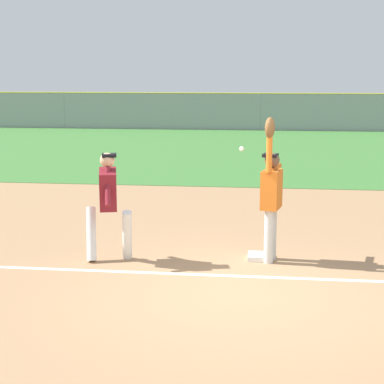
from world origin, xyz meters
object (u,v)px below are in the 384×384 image
(runner, at_px, (108,199))
(parked_car_silver, at_px, (299,114))
(fielder, at_px, (271,191))
(baseball, at_px, (242,149))
(parked_car_green, at_px, (106,113))
(parked_car_tan, at_px, (191,113))
(first_base, at_px, (260,257))

(runner, xyz_separation_m, parked_car_silver, (4.18, 26.06, -0.32))
(fielder, distance_m, baseball, 0.81)
(baseball, height_order, parked_car_green, baseball)
(fielder, distance_m, parked_car_tan, 25.99)
(runner, xyz_separation_m, parked_car_green, (-6.64, 25.49, -0.32))
(baseball, xyz_separation_m, parked_car_green, (-8.69, 25.29, -1.11))
(runner, bearing_deg, baseball, -8.52)
(runner, bearing_deg, fielder, -7.93)
(parked_car_green, bearing_deg, parked_car_tan, -0.19)
(parked_car_tan, relative_size, parked_car_silver, 0.99)
(parked_car_green, distance_m, parked_car_silver, 10.83)
(first_base, relative_size, parked_car_silver, 0.08)
(baseball, bearing_deg, fielder, 8.66)
(first_base, relative_size, baseball, 5.14)
(runner, bearing_deg, parked_car_silver, 66.93)
(baseball, bearing_deg, parked_car_green, 108.97)
(baseball, distance_m, parked_car_tan, 26.01)
(first_base, height_order, parked_car_silver, parked_car_silver)
(fielder, bearing_deg, runner, 18.81)
(fielder, distance_m, parked_car_silver, 25.86)
(first_base, distance_m, parked_car_silver, 25.78)
(parked_car_silver, bearing_deg, fielder, -87.30)
(runner, bearing_deg, parked_car_green, 90.65)
(parked_car_green, xyz_separation_m, parked_car_silver, (10.82, 0.58, 0.00))
(first_base, bearing_deg, runner, -171.37)
(runner, bearing_deg, parked_car_tan, 80.09)
(fielder, relative_size, baseball, 30.81)
(runner, height_order, parked_car_green, runner)
(first_base, height_order, runner, runner)
(first_base, relative_size, runner, 0.22)
(first_base, xyz_separation_m, fielder, (0.15, -0.09, 1.08))
(fielder, height_order, parked_car_tan, fielder)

